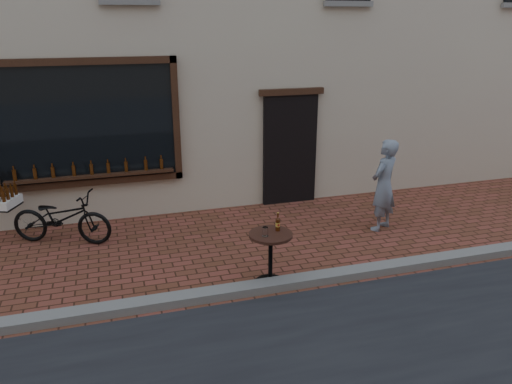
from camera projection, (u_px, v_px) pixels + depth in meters
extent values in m
plane|color=brown|center=(244.00, 301.00, 6.68)|extent=(90.00, 90.00, 0.00)
cube|color=slate|center=(240.00, 290.00, 6.85)|extent=(90.00, 0.25, 0.12)
cube|color=black|center=(86.00, 124.00, 8.69)|extent=(3.00, 0.06, 2.00)
cube|color=black|center=(79.00, 61.00, 8.32)|extent=(3.24, 0.10, 0.12)
cube|color=black|center=(93.00, 182.00, 9.02)|extent=(3.24, 0.10, 0.12)
cube|color=black|center=(176.00, 119.00, 9.09)|extent=(0.12, 0.10, 2.24)
cube|color=black|center=(92.00, 176.00, 8.93)|extent=(2.90, 0.16, 0.05)
cube|color=black|center=(290.00, 150.00, 9.97)|extent=(1.10, 0.10, 2.20)
cube|color=black|center=(292.00, 92.00, 9.56)|extent=(1.30, 0.10, 0.12)
cylinder|color=#3D1C07|center=(15.00, 175.00, 8.55)|extent=(0.06, 0.06, 0.19)
cylinder|color=#3D1C07|center=(35.00, 174.00, 8.64)|extent=(0.06, 0.06, 0.19)
cylinder|color=#3D1C07|center=(54.00, 172.00, 8.72)|extent=(0.06, 0.06, 0.19)
cylinder|color=#3D1C07|center=(73.00, 171.00, 8.81)|extent=(0.06, 0.06, 0.19)
cylinder|color=#3D1C07|center=(91.00, 169.00, 8.89)|extent=(0.06, 0.06, 0.19)
cylinder|color=#3D1C07|center=(109.00, 168.00, 8.97)|extent=(0.06, 0.06, 0.19)
cylinder|color=#3D1C07|center=(127.00, 167.00, 9.06)|extent=(0.06, 0.06, 0.19)
cylinder|color=#3D1C07|center=(145.00, 165.00, 9.14)|extent=(0.06, 0.06, 0.19)
cylinder|color=#3D1C07|center=(162.00, 164.00, 9.23)|extent=(0.06, 0.06, 0.19)
imported|color=black|center=(61.00, 218.00, 8.30)|extent=(1.79, 1.18, 0.89)
cube|color=black|center=(6.00, 207.00, 8.33)|extent=(0.49, 0.57, 0.03)
cube|color=white|center=(6.00, 202.00, 8.31)|extent=(0.50, 0.58, 0.14)
cylinder|color=#3D1C07|center=(3.00, 196.00, 8.08)|extent=(0.06, 0.06, 0.19)
cylinder|color=#3D1C07|center=(8.00, 194.00, 8.19)|extent=(0.06, 0.06, 0.19)
cylinder|color=#3D1C07|center=(2.00, 194.00, 8.20)|extent=(0.06, 0.06, 0.19)
cylinder|color=#3D1C07|center=(12.00, 192.00, 8.30)|extent=(0.06, 0.06, 0.19)
cylinder|color=#3D1C07|center=(6.00, 191.00, 8.31)|extent=(0.06, 0.06, 0.19)
cylinder|color=#3D1C07|center=(0.00, 191.00, 8.32)|extent=(0.06, 0.06, 0.19)
cylinder|color=#3D1C07|center=(15.00, 189.00, 8.41)|extent=(0.06, 0.06, 0.19)
cylinder|color=black|center=(270.00, 283.00, 7.13)|extent=(0.45, 0.45, 0.03)
cylinder|color=black|center=(270.00, 259.00, 7.00)|extent=(0.06, 0.06, 0.71)
cylinder|color=black|center=(271.00, 235.00, 6.88)|extent=(0.61, 0.61, 0.04)
cylinder|color=gold|center=(278.00, 224.00, 6.93)|extent=(0.06, 0.06, 0.06)
cylinder|color=white|center=(265.00, 232.00, 6.76)|extent=(0.08, 0.08, 0.13)
imported|color=gray|center=(384.00, 185.00, 8.73)|extent=(0.72, 0.64, 1.65)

